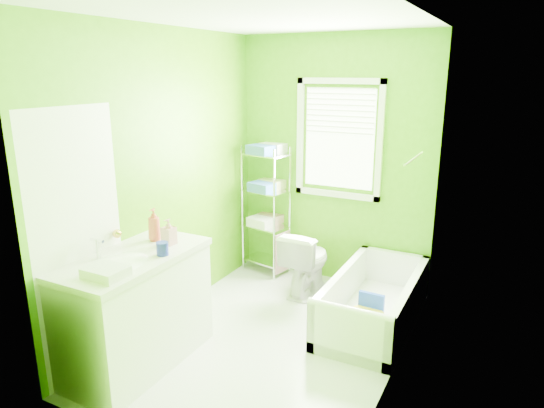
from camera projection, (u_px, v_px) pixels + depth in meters
The scene contains 9 objects.
ground at pixel (270, 338), 4.17m from camera, with size 2.90×2.90×0.00m, color silver.
room_envelope at pixel (270, 161), 3.76m from camera, with size 2.14×2.94×2.62m.
window at pixel (339, 133), 4.94m from camera, with size 0.92×0.05×1.22m.
door at pixel (80, 246), 3.51m from camera, with size 0.09×0.80×2.00m.
right_wall_decor at pixel (402, 207), 3.35m from camera, with size 0.04×1.48×1.17m.
bathtub at pixel (373, 308), 4.39m from camera, with size 0.69×1.48×0.48m.
toilet at pixel (306, 261), 4.97m from camera, with size 0.38×0.67×0.68m, color white.
vanity at pixel (136, 307), 3.71m from camera, with size 0.62×1.20×1.17m.
wire_shelf_unit at pixel (267, 196), 5.36m from camera, with size 0.53×0.45×1.46m.
Camera 1 is at (1.72, -3.29, 2.23)m, focal length 32.00 mm.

